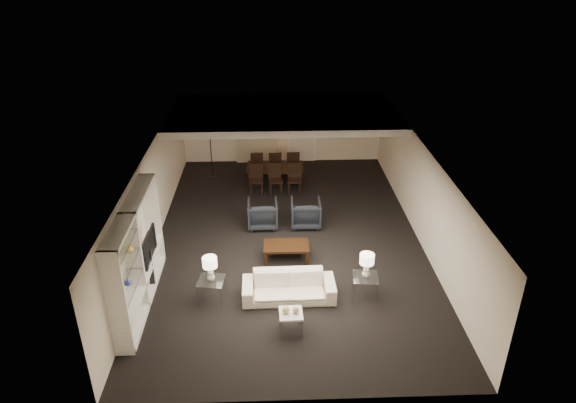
% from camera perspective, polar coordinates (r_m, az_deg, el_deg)
% --- Properties ---
extents(floor, '(11.00, 11.00, 0.00)m').
position_cam_1_polar(floor, '(13.88, 0.00, -4.05)').
color(floor, black).
rests_on(floor, ground).
extents(ceiling, '(7.00, 11.00, 0.02)m').
position_cam_1_polar(ceiling, '(12.78, 0.00, 5.61)').
color(ceiling, silver).
rests_on(ceiling, ground).
extents(wall_back, '(7.00, 0.02, 2.50)m').
position_cam_1_polar(wall_back, '(18.37, -0.65, 8.19)').
color(wall_back, beige).
rests_on(wall_back, ground).
extents(wall_front, '(7.00, 0.02, 2.50)m').
position_cam_1_polar(wall_front, '(8.70, 1.41, -15.66)').
color(wall_front, beige).
rests_on(wall_front, ground).
extents(wall_left, '(0.02, 11.00, 2.50)m').
position_cam_1_polar(wall_left, '(13.62, -14.88, 0.31)').
color(wall_left, beige).
rests_on(wall_left, ground).
extents(wall_right, '(0.02, 11.00, 2.50)m').
position_cam_1_polar(wall_right, '(13.85, 14.63, 0.80)').
color(wall_right, beige).
rests_on(wall_right, ground).
extents(ceiling_soffit, '(7.00, 4.00, 0.20)m').
position_cam_1_polar(ceiling_soffit, '(16.12, -0.47, 9.79)').
color(ceiling_soffit, silver).
rests_on(ceiling_soffit, ceiling).
extents(curtains, '(1.50, 0.12, 2.40)m').
position_cam_1_polar(curtains, '(18.31, -3.49, 7.91)').
color(curtains, beige).
rests_on(curtains, wall_back).
extents(door, '(0.90, 0.05, 2.10)m').
position_cam_1_polar(door, '(18.44, 1.55, 7.59)').
color(door, silver).
rests_on(door, wall_back).
extents(painting, '(0.95, 0.04, 0.65)m').
position_cam_1_polar(painting, '(18.41, 5.98, 9.07)').
color(painting, '#142D38').
rests_on(painting, wall_back).
extents(media_unit, '(0.38, 3.40, 2.35)m').
position_cam_1_polar(media_unit, '(11.41, -16.43, -5.85)').
color(media_unit, white).
rests_on(media_unit, wall_left).
extents(pendant_light, '(0.52, 0.52, 0.24)m').
position_cam_1_polar(pendant_light, '(16.27, 0.60, 8.18)').
color(pendant_light, '#D8591E').
rests_on(pendant_light, ceiling_soffit).
extents(sofa, '(2.07, 0.84, 0.60)m').
position_cam_1_polar(sofa, '(11.53, 0.08, -9.46)').
color(sofa, beige).
rests_on(sofa, floor).
extents(coffee_table, '(1.13, 0.67, 0.40)m').
position_cam_1_polar(coffee_table, '(12.91, -0.19, -5.61)').
color(coffee_table, black).
rests_on(coffee_table, floor).
extents(armchair_left, '(0.83, 0.86, 0.76)m').
position_cam_1_polar(armchair_left, '(14.28, -2.84, -1.38)').
color(armchair_left, black).
rests_on(armchair_left, floor).
extents(armchair_right, '(0.83, 0.85, 0.76)m').
position_cam_1_polar(armchair_right, '(14.31, 1.97, -1.29)').
color(armchair_right, black).
rests_on(armchair_right, floor).
extents(side_table_left, '(0.63, 0.63, 0.53)m').
position_cam_1_polar(side_table_left, '(11.62, -8.44, -9.69)').
color(side_table_left, silver).
rests_on(side_table_left, floor).
extents(side_table_right, '(0.63, 0.63, 0.53)m').
position_cam_1_polar(side_table_right, '(11.73, 8.52, -9.32)').
color(side_table_right, silver).
rests_on(side_table_right, floor).
extents(table_lamp_left, '(0.33, 0.33, 0.58)m').
position_cam_1_polar(table_lamp_left, '(11.31, -8.63, -7.43)').
color(table_lamp_left, beige).
rests_on(table_lamp_left, side_table_left).
extents(table_lamp_right, '(0.34, 0.34, 0.58)m').
position_cam_1_polar(table_lamp_right, '(11.41, 8.71, -7.07)').
color(table_lamp_right, beige).
rests_on(table_lamp_right, side_table_right).
extents(marble_table, '(0.48, 0.48, 0.47)m').
position_cam_1_polar(marble_table, '(10.71, 0.32, -13.23)').
color(marble_table, white).
rests_on(marble_table, floor).
extents(gold_gourd_a, '(0.15, 0.15, 0.15)m').
position_cam_1_polar(gold_gourd_a, '(10.51, -0.23, -11.95)').
color(gold_gourd_a, tan).
rests_on(gold_gourd_a, marble_table).
extents(gold_gourd_b, '(0.13, 0.13, 0.13)m').
position_cam_1_polar(gold_gourd_b, '(10.52, 0.88, -11.96)').
color(gold_gourd_b, tan).
rests_on(gold_gourd_b, marble_table).
extents(television, '(1.08, 0.14, 0.62)m').
position_cam_1_polar(television, '(11.93, -15.62, -4.83)').
color(television, black).
rests_on(television, media_unit).
extents(vase_blue, '(0.16, 0.16, 0.16)m').
position_cam_1_polar(vase_blue, '(10.73, -17.43, -8.51)').
color(vase_blue, '#223496').
rests_on(vase_blue, media_unit).
extents(vase_amber, '(0.17, 0.17, 0.18)m').
position_cam_1_polar(vase_amber, '(10.80, -17.27, -5.00)').
color(vase_amber, gold).
rests_on(vase_amber, media_unit).
extents(floor_speaker, '(0.12, 0.12, 1.01)m').
position_cam_1_polar(floor_speaker, '(12.15, -15.00, -7.23)').
color(floor_speaker, black).
rests_on(floor_speaker, floor).
extents(dining_table, '(1.85, 1.07, 0.64)m').
position_cam_1_polar(dining_table, '(16.76, -1.44, 2.87)').
color(dining_table, black).
rests_on(dining_table, floor).
extents(chair_nl, '(0.44, 0.44, 0.95)m').
position_cam_1_polar(chair_nl, '(16.11, -3.54, 2.40)').
color(chair_nl, black).
rests_on(chair_nl, floor).
extents(chair_nm, '(0.49, 0.49, 0.95)m').
position_cam_1_polar(chair_nm, '(16.10, -1.41, 2.43)').
color(chair_nm, black).
rests_on(chair_nm, floor).
extents(chair_nr, '(0.48, 0.48, 0.95)m').
position_cam_1_polar(chair_nr, '(16.12, 0.73, 2.47)').
color(chair_nr, black).
rests_on(chair_nr, floor).
extents(chair_fl, '(0.45, 0.45, 0.95)m').
position_cam_1_polar(chair_fl, '(17.30, -3.47, 4.18)').
color(chair_fl, black).
rests_on(chair_fl, floor).
extents(chair_fm, '(0.47, 0.47, 0.95)m').
position_cam_1_polar(chair_fm, '(17.29, -1.48, 4.21)').
color(chair_fm, black).
rests_on(chair_fm, floor).
extents(chair_fr, '(0.47, 0.47, 0.95)m').
position_cam_1_polar(chair_fr, '(17.31, 0.52, 4.24)').
color(chair_fr, black).
rests_on(chair_fr, floor).
extents(floor_lamp, '(0.32, 0.32, 1.67)m').
position_cam_1_polar(floor_lamp, '(17.28, -8.54, 5.20)').
color(floor_lamp, black).
rests_on(floor_lamp, floor).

